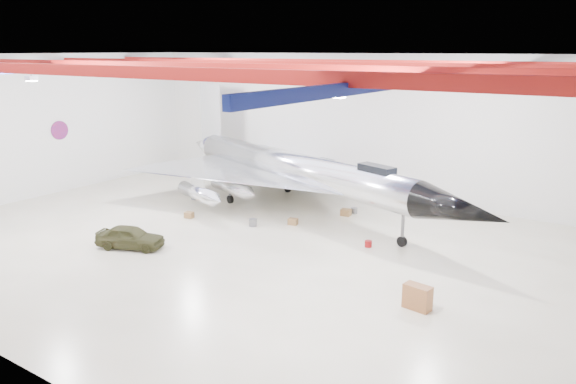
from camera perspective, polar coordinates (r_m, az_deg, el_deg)
The scene contains 16 objects.
floor at distance 33.96m, azimuth -5.09°, elevation -5.19°, with size 40.00×40.00×0.00m, color #B8AE92.
wall_back at distance 44.98m, azimuth 7.02°, elevation 6.79°, with size 40.00×40.00×0.00m, color silver.
wall_left at distance 47.73m, azimuth -24.28°, elevation 6.07°, with size 30.00×30.00×0.00m, color silver.
ceiling at distance 32.03m, azimuth -5.54°, elevation 13.70°, with size 40.00×40.00×0.00m, color #0A0F38.
ceiling_structure at distance 32.04m, azimuth -5.51°, elevation 12.49°, with size 39.50×29.50×1.08m.
wall_roundel at distance 48.80m, azimuth -22.19°, elevation 5.83°, with size 1.50×1.50×0.10m, color #B21414.
jet_aircraft at distance 40.08m, azimuth 0.73°, elevation 2.02°, with size 30.23×22.17×8.46m.
jeep at distance 34.10m, azimuth -15.74°, elevation -4.41°, with size 1.60×3.97×1.35m, color #36361B.
desk at distance 26.11m, azimuth 13.01°, elevation -10.37°, with size 1.23×0.62×1.13m, color brown.
crate_ply at distance 39.34m, azimuth -10.01°, elevation -2.31°, with size 0.58×0.46×0.40m, color olive.
engine_drum at distance 37.00m, azimuth -3.57°, elevation -3.12°, with size 0.54×0.54×0.48m, color #59595B.
parts_bin at distance 39.46m, azimuth 5.90°, elevation -2.07°, with size 0.66×0.53×0.46m, color olive.
crate_small at distance 44.00m, azimuth -9.51°, elevation -0.61°, with size 0.36×0.29×0.25m, color #59595B.
tool_chest at distance 33.48m, azimuth 8.16°, elevation -5.23°, with size 0.43×0.43×0.38m, color maroon.
oil_barrel at distance 37.24m, azimuth 0.50°, elevation -3.03°, with size 0.60×0.48×0.42m, color olive.
spares_box at distance 40.07m, azimuth 6.73°, elevation -1.88°, with size 0.45×0.45×0.41m, color #59595B.
Camera 1 is at (20.47, -24.63, 11.31)m, focal length 35.00 mm.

